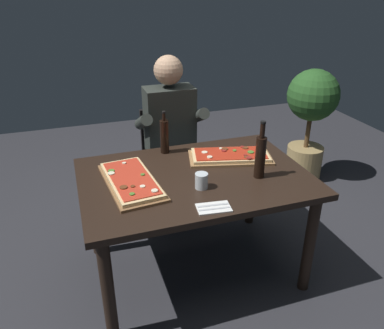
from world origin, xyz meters
name	(u,v)px	position (x,y,z in m)	size (l,w,h in m)	color
ground_plane	(194,268)	(0.00, 0.00, 0.00)	(6.40, 6.40, 0.00)	#2D2D33
dining_table	(195,188)	(0.00, 0.00, 0.64)	(1.40, 0.96, 0.74)	black
pizza_rectangular_front	(230,156)	(0.30, 0.15, 0.76)	(0.60, 0.39, 0.05)	olive
pizza_rectangular_left	(131,181)	(-0.39, 0.02, 0.76)	(0.33, 0.61, 0.05)	brown
wine_bottle_dark	(260,155)	(0.37, -0.14, 0.88)	(0.06, 0.06, 0.36)	black
oil_bottle_amber	(164,136)	(-0.09, 0.39, 0.86)	(0.06, 0.06, 0.30)	black
tumbler_near_camera	(201,182)	(-0.01, -0.16, 0.78)	(0.08, 0.08, 0.09)	silver
napkin_cutlery_set	(214,208)	(-0.03, -0.39, 0.74)	(0.19, 0.13, 0.01)	white
diner_chair	(168,156)	(0.06, 0.86, 0.49)	(0.44, 0.44, 0.87)	black
seated_diner	(172,132)	(0.06, 0.74, 0.74)	(0.53, 0.41, 1.33)	#23232D
potted_plant_corner	(310,114)	(1.49, 0.95, 0.67)	(0.48, 0.48, 1.09)	tan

